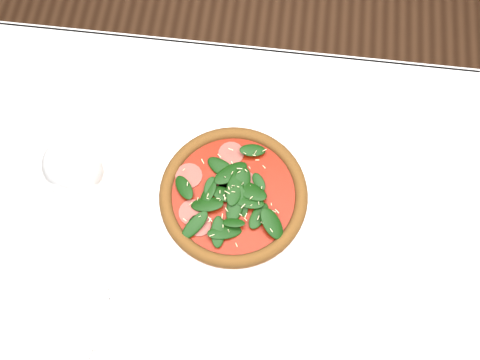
# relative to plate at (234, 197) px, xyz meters

# --- Properties ---
(ground) EXTENTS (6.00, 6.00, 0.00)m
(ground) POSITION_rel_plate_xyz_m (0.07, -0.08, -0.76)
(ground) COLOR brown
(ground) RESTS_ON ground
(dining_table) EXTENTS (1.21, 0.81, 0.75)m
(dining_table) POSITION_rel_plate_xyz_m (0.07, -0.08, -0.11)
(dining_table) COLOR white
(dining_table) RESTS_ON ground
(plate) EXTENTS (0.30, 0.30, 0.01)m
(plate) POSITION_rel_plate_xyz_m (0.00, 0.00, 0.00)
(plate) COLOR white
(plate) RESTS_ON dining_table
(pizza) EXTENTS (0.33, 0.33, 0.03)m
(pizza) POSITION_rel_plate_xyz_m (0.00, 0.00, 0.02)
(pizza) COLOR #9A5825
(pizza) RESTS_ON plate
(wine_glass) EXTENTS (0.09, 0.09, 0.22)m
(wine_glass) POSITION_rel_plate_xyz_m (-0.24, -0.04, 0.15)
(wine_glass) COLOR silver
(wine_glass) RESTS_ON dining_table
(napkin) EXTENTS (0.16, 0.07, 0.01)m
(napkin) POSITION_rel_plate_xyz_m (-0.20, -0.25, -0.00)
(napkin) COLOR white
(napkin) RESTS_ON dining_table
(fork) EXTENTS (0.04, 0.15, 0.00)m
(fork) POSITION_rel_plate_xyz_m (-0.19, -0.22, 0.01)
(fork) COLOR silver
(fork) RESTS_ON napkin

